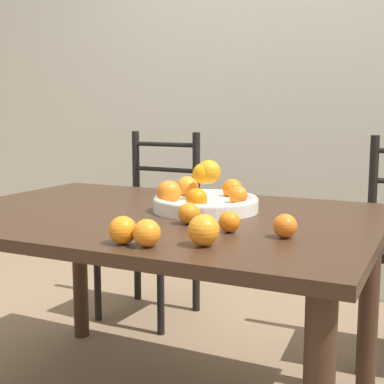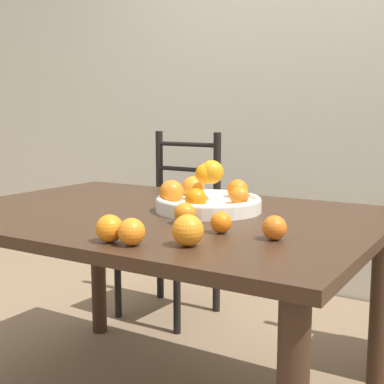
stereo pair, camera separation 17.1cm
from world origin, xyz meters
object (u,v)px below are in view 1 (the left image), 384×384
Objects in this scene: orange_loose_0 at (147,233)px; fruit_bowl at (204,198)px; orange_loose_1 at (189,213)px; orange_loose_4 at (230,222)px; orange_loose_3 at (285,226)px; chair_left at (152,225)px; orange_loose_2 at (204,230)px; orange_loose_5 at (123,230)px.

fruit_bowl is at bearing 98.28° from orange_loose_0.
orange_loose_4 is at bearing -19.31° from orange_loose_1.
orange_loose_3 is 0.07× the size of chair_left.
orange_loose_4 is (0.13, 0.24, -0.00)m from orange_loose_0.
orange_loose_1 is 0.31m from orange_loose_3.
orange_loose_3 is at bearing 47.40° from orange_loose_2.
fruit_bowl is 0.34m from orange_loose_4.
orange_loose_1 is 0.16m from orange_loose_4.
orange_loose_2 is (0.15, -0.23, 0.01)m from orange_loose_1.
orange_loose_2 is 0.21m from orange_loose_5.
orange_loose_1 is at bearing -51.63° from chair_left.
orange_loose_3 is (0.31, -0.05, -0.00)m from orange_loose_1.
orange_loose_1 is 1.22m from chair_left.
orange_loose_5 is at bearing -98.35° from orange_loose_1.
fruit_bowl reaches higher than orange_loose_2.
orange_loose_1 is at bearing 170.43° from orange_loose_3.
orange_loose_0 is 0.87× the size of orange_loose_2.
orange_loose_5 is (-0.04, -0.30, 0.00)m from orange_loose_1.
orange_loose_0 reaches higher than orange_loose_4.
orange_loose_2 is at bearing -51.94° from chair_left.
chair_left is (-0.71, 1.26, -0.28)m from orange_loose_0.
orange_loose_1 is at bearing 123.55° from orange_loose_2.
chair_left is at bearing 125.21° from orange_loose_1.
orange_loose_2 reaches higher than orange_loose_0.
chair_left reaches higher than orange_loose_2.
orange_loose_1 and orange_loose_3 have the same top height.
orange_loose_0 is at bearing 1.23° from orange_loose_5.
orange_loose_2 is (0.12, 0.07, 0.01)m from orange_loose_0.
orange_loose_4 is 0.83× the size of orange_loose_5.
orange_loose_0 is 0.97× the size of orange_loose_5.
fruit_bowl is at bearing 90.66° from orange_loose_5.
chair_left is (-0.83, 1.19, -0.29)m from orange_loose_2.
orange_loose_4 is at bearing -53.97° from fruit_bowl.
orange_loose_3 is (0.28, 0.24, -0.00)m from orange_loose_0.
chair_left reaches higher than orange_loose_3.
orange_loose_1 is 0.81× the size of orange_loose_2.
orange_loose_5 is at bearing -160.09° from orange_loose_2.
fruit_bowl is at bearing -46.47° from chair_left.
fruit_bowl is 4.47× the size of orange_loose_2.
fruit_bowl is 0.23m from orange_loose_1.
orange_loose_0 is at bearing -151.06° from orange_loose_2.
orange_loose_0 is 0.30m from orange_loose_1.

